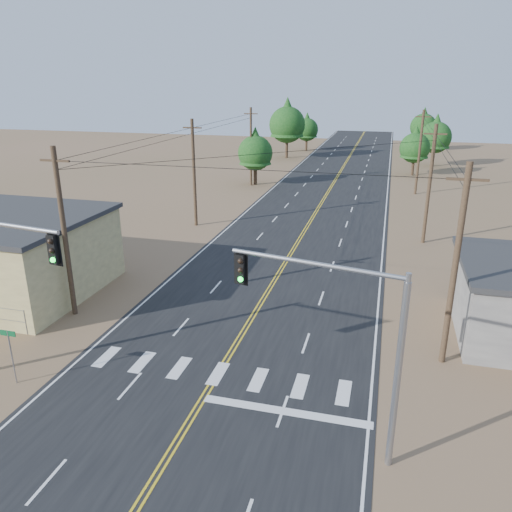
% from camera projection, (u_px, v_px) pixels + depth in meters
% --- Properties ---
extents(ground, '(220.00, 220.00, 0.00)m').
position_uv_depth(ground, '(140.00, 503.00, 16.69)').
color(ground, '#846147').
rests_on(ground, ground).
extents(road, '(15.00, 200.00, 0.02)m').
position_uv_depth(road, '(299.00, 240.00, 44.00)').
color(road, black).
rests_on(road, ground).
extents(utility_pole_left_near, '(1.80, 0.30, 10.00)m').
position_uv_depth(utility_pole_left_near, '(64.00, 233.00, 28.44)').
color(utility_pole_left_near, '#4C3826').
rests_on(utility_pole_left_near, ground).
extents(utility_pole_left_mid, '(1.80, 0.30, 10.00)m').
position_uv_depth(utility_pole_left_mid, '(194.00, 173.00, 46.65)').
color(utility_pole_left_mid, '#4C3826').
rests_on(utility_pole_left_mid, ground).
extents(utility_pole_left_far, '(1.80, 0.30, 10.00)m').
position_uv_depth(utility_pole_left_far, '(251.00, 146.00, 64.86)').
color(utility_pole_left_far, '#4C3826').
rests_on(utility_pole_left_far, ground).
extents(utility_pole_right_near, '(1.80, 0.30, 10.00)m').
position_uv_depth(utility_pole_right_near, '(455.00, 266.00, 23.35)').
color(utility_pole_right_near, '#4C3826').
rests_on(utility_pole_right_near, ground).
extents(utility_pole_right_mid, '(1.80, 0.30, 10.00)m').
position_uv_depth(utility_pole_right_mid, '(430.00, 184.00, 41.56)').
color(utility_pole_right_mid, '#4C3826').
rests_on(utility_pole_right_mid, ground).
extents(utility_pole_right_far, '(1.80, 0.30, 10.00)m').
position_uv_depth(utility_pole_right_far, '(419.00, 152.00, 59.77)').
color(utility_pole_right_far, '#4C3826').
rests_on(utility_pole_right_far, ground).
extents(signal_mast_right, '(6.40, 1.53, 7.56)m').
position_uv_depth(signal_mast_right, '(347.00, 329.00, 17.45)').
color(signal_mast_right, gray).
rests_on(signal_mast_right, ground).
extents(street_sign, '(0.81, 0.06, 2.73)m').
position_uv_depth(street_sign, '(10.00, 348.00, 22.68)').
color(street_sign, gray).
rests_on(street_sign, ground).
extents(tree_left_near, '(4.56, 4.56, 7.60)m').
position_uv_depth(tree_left_near, '(255.00, 149.00, 65.44)').
color(tree_left_near, '#3F2D1E').
rests_on(tree_left_near, ground).
extents(tree_left_mid, '(6.30, 6.30, 10.50)m').
position_uv_depth(tree_left_mid, '(287.00, 121.00, 87.39)').
color(tree_left_mid, '#3F2D1E').
rests_on(tree_left_mid, ground).
extents(tree_left_far, '(4.41, 4.41, 7.35)m').
position_uv_depth(tree_left_far, '(307.00, 127.00, 97.08)').
color(tree_left_far, '#3F2D1E').
rests_on(tree_left_far, ground).
extents(tree_right_near, '(4.31, 4.31, 7.18)m').
position_uv_depth(tree_right_near, '(415.00, 145.00, 72.03)').
color(tree_right_near, '#3F2D1E').
rests_on(tree_right_near, ground).
extents(tree_right_mid, '(4.98, 4.98, 8.31)m').
position_uv_depth(tree_right_mid, '(436.00, 134.00, 79.36)').
color(tree_right_mid, '#3F2D1E').
rests_on(tree_right_mid, ground).
extents(tree_right_far, '(4.98, 4.98, 8.30)m').
position_uv_depth(tree_right_far, '(424.00, 124.00, 97.31)').
color(tree_right_far, '#3F2D1E').
rests_on(tree_right_far, ground).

